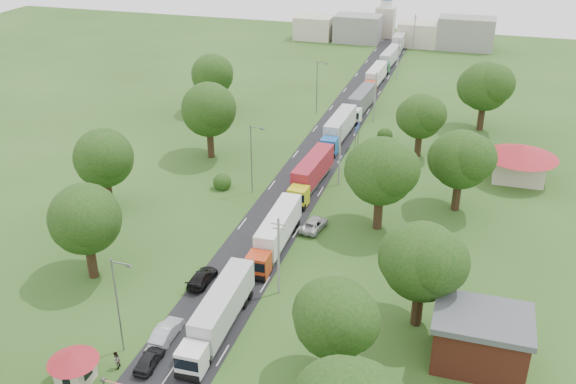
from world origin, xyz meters
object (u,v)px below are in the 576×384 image
at_px(info_sign, 357,132).
at_px(truck_0, 219,313).
at_px(car_lane_front, 149,360).
at_px(guard_booth, 74,363).
at_px(car_lane_mid, 167,332).

distance_m(info_sign, truck_0, 49.81).
bearing_deg(car_lane_front, guard_booth, 35.23).
height_order(info_sign, truck_0, info_sign).
xyz_separation_m(truck_0, car_lane_front, (-4.16, -6.48, -1.46)).
xyz_separation_m(info_sign, car_lane_mid, (-7.62, -52.24, -2.23)).
distance_m(guard_booth, truck_0, 13.80).
height_order(guard_booth, car_lane_mid, guard_booth).
distance_m(info_sign, car_lane_front, 56.71).
relative_size(info_sign, truck_0, 0.28).
bearing_deg(truck_0, car_lane_front, -122.69).
height_order(info_sign, car_lane_front, info_sign).
bearing_deg(info_sign, guard_booth, -101.68).
bearing_deg(car_lane_front, info_sign, -99.53).
xyz_separation_m(car_lane_front, car_lane_mid, (-0.24, 3.94, 0.09)).
bearing_deg(truck_0, car_lane_mid, -150.04).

